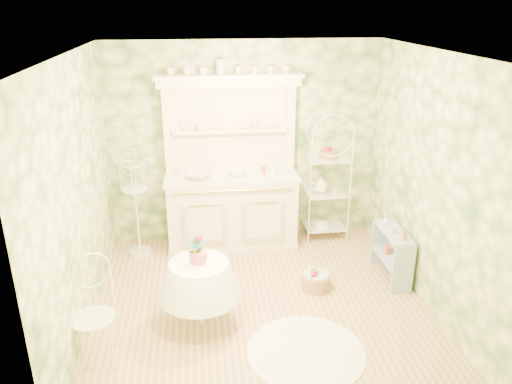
{
  "coord_description": "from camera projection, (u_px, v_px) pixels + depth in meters",
  "views": [
    {
      "loc": [
        -0.63,
        -4.65,
        3.16
      ],
      "look_at": [
        0.0,
        0.5,
        1.15
      ],
      "focal_mm": 35.0,
      "sensor_mm": 36.0,
      "label": 1
    }
  ],
  "objects": [
    {
      "name": "bottle_amber",
      "position": [
        405.0,
        234.0,
        5.62
      ],
      "size": [
        0.06,
        0.06,
        0.14
      ],
      "primitive_type": "imported",
      "rotation": [
        0.0,
        0.0,
        0.13
      ],
      "color": "#AB5534",
      "rests_on": "side_shelf"
    },
    {
      "name": "round_table",
      "position": [
        200.0,
        296.0,
        5.09
      ],
      "size": [
        0.73,
        0.73,
        0.65
      ],
      "primitive_type": "cylinder",
      "rotation": [
        0.0,
        0.0,
        -0.27
      ],
      "color": "white",
      "rests_on": "floor"
    },
    {
      "name": "side_shelf",
      "position": [
        392.0,
        255.0,
        5.97
      ],
      "size": [
        0.29,
        0.7,
        0.59
      ],
      "primitive_type": "cube",
      "rotation": [
        0.0,
        0.0,
        0.05
      ],
      "color": "#97ABC4",
      "rests_on": "floor"
    },
    {
      "name": "lace_rug",
      "position": [
        306.0,
        352.0,
        4.78
      ],
      "size": [
        1.48,
        1.48,
        0.01
      ],
      "primitive_type": "cylinder",
      "rotation": [
        0.0,
        0.0,
        -0.38
      ],
      "color": "white",
      "rests_on": "floor"
    },
    {
      "name": "bowl_white",
      "position": [
        237.0,
        175.0,
        6.52
      ],
      "size": [
        0.24,
        0.24,
        0.07
      ],
      "primitive_type": "imported",
      "rotation": [
        0.0,
        0.0,
        0.03
      ],
      "color": "white",
      "rests_on": "kitchen_dresser"
    },
    {
      "name": "wall_back",
      "position": [
        244.0,
        144.0,
        6.7
      ],
      "size": [
        3.6,
        3.6,
        0.0
      ],
      "primitive_type": "plane",
      "color": "beige",
      "rests_on": "floor"
    },
    {
      "name": "potted_geranium",
      "position": [
        196.0,
        251.0,
        4.89
      ],
      "size": [
        0.17,
        0.14,
        0.29
      ],
      "primitive_type": "imported",
      "rotation": [
        0.0,
        0.0,
        0.25
      ],
      "color": "#3F7238",
      "rests_on": "round_table"
    },
    {
      "name": "bottle_blue",
      "position": [
        393.0,
        230.0,
        5.81
      ],
      "size": [
        0.05,
        0.05,
        0.1
      ],
      "primitive_type": "imported",
      "rotation": [
        0.0,
        0.0,
        0.15
      ],
      "color": "#8FB6D4",
      "rests_on": "side_shelf"
    },
    {
      "name": "wall_front",
      "position": [
        297.0,
        286.0,
        3.37
      ],
      "size": [
        3.6,
        3.6,
        0.0
      ],
      "primitive_type": "plane",
      "color": "beige",
      "rests_on": "floor"
    },
    {
      "name": "wall_right",
      "position": [
        432.0,
        184.0,
        5.24
      ],
      "size": [
        3.6,
        3.6,
        0.0
      ],
      "primitive_type": "plane",
      "color": "beige",
      "rests_on": "floor"
    },
    {
      "name": "bakers_rack",
      "position": [
        327.0,
        172.0,
        6.79
      ],
      "size": [
        0.61,
        0.44,
        1.93
      ],
      "primitive_type": "cube",
      "rotation": [
        0.0,
        0.0,
        0.02
      ],
      "color": "white",
      "rests_on": "floor"
    },
    {
      "name": "cup_left",
      "position": [
        201.0,
        128.0,
        6.43
      ],
      "size": [
        0.14,
        0.14,
        0.09
      ],
      "primitive_type": "imported",
      "rotation": [
        0.0,
        0.0,
        0.34
      ],
      "color": "white",
      "rests_on": "kitchen_dresser"
    },
    {
      "name": "birdcage_stand",
      "position": [
        135.0,
        200.0,
        6.37
      ],
      "size": [
        0.37,
        0.37,
        1.54
      ],
      "primitive_type": "cube",
      "rotation": [
        0.0,
        0.0,
        -0.02
      ],
      "color": "white",
      "rests_on": "floor"
    },
    {
      "name": "wall_left",
      "position": [
        78.0,
        199.0,
        4.83
      ],
      "size": [
        3.6,
        3.6,
        0.0
      ],
      "primitive_type": "plane",
      "color": "beige",
      "rests_on": "floor"
    },
    {
      "name": "floor",
      "position": [
        261.0,
        305.0,
        5.52
      ],
      "size": [
        3.6,
        3.6,
        0.0
      ],
      "primitive_type": "plane",
      "color": "tan",
      "rests_on": "ground"
    },
    {
      "name": "cafe_chair",
      "position": [
        94.0,
        325.0,
        4.56
      ],
      "size": [
        0.45,
        0.45,
        0.76
      ],
      "primitive_type": "cube",
      "rotation": [
        0.0,
        0.0,
        0.4
      ],
      "color": "white",
      "rests_on": "floor"
    },
    {
      "name": "bowl_floral",
      "position": [
        199.0,
        178.0,
        6.41
      ],
      "size": [
        0.37,
        0.37,
        0.08
      ],
      "primitive_type": "imported",
      "rotation": [
        0.0,
        0.0,
        -0.19
      ],
      "color": "white",
      "rests_on": "kitchen_dresser"
    },
    {
      "name": "kitchen_dresser",
      "position": [
        231.0,
        165.0,
        6.49
      ],
      "size": [
        1.87,
        0.61,
        2.29
      ],
      "primitive_type": "cube",
      "color": "white",
      "rests_on": "floor"
    },
    {
      "name": "ceiling",
      "position": [
        263.0,
        53.0,
        4.54
      ],
      "size": [
        3.6,
        3.6,
        0.0
      ],
      "primitive_type": "plane",
      "color": "white",
      "rests_on": "floor"
    },
    {
      "name": "floor_basket",
      "position": [
        316.0,
        280.0,
        5.8
      ],
      "size": [
        0.36,
        0.36,
        0.22
      ],
      "primitive_type": "cylinder",
      "rotation": [
        0.0,
        0.0,
        -0.06
      ],
      "color": "#AB7F59",
      "rests_on": "floor"
    },
    {
      "name": "bottle_glass",
      "position": [
        386.0,
        220.0,
        6.07
      ],
      "size": [
        0.08,
        0.08,
        0.09
      ],
      "primitive_type": "imported",
      "rotation": [
        0.0,
        0.0,
        -0.17
      ],
      "color": "silver",
      "rests_on": "side_shelf"
    },
    {
      "name": "cup_right",
      "position": [
        256.0,
        126.0,
        6.51
      ],
      "size": [
        0.14,
        0.14,
        0.1
      ],
      "primitive_type": "imported",
      "rotation": [
        0.0,
        0.0,
        -0.38
      ],
      "color": "white",
      "rests_on": "kitchen_dresser"
    }
  ]
}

